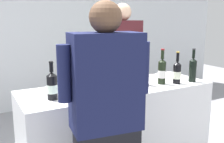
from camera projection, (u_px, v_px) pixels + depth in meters
wall_back at (44, 29)px, 4.55m from camera, size 8.00×0.10×2.80m
counter at (118, 134)px, 2.51m from camera, size 1.80×0.64×0.96m
wine_bottle_0 at (115, 72)px, 2.47m from camera, size 0.07×0.07×0.31m
wine_bottle_1 at (177, 72)px, 2.51m from camera, size 0.08×0.08×0.31m
wine_bottle_2 at (125, 69)px, 2.55m from camera, size 0.08×0.08×0.33m
wine_bottle_3 at (162, 71)px, 2.49m from camera, size 0.08×0.08×0.34m
wine_bottle_4 at (52, 86)px, 2.01m from camera, size 0.08×0.08×0.30m
wine_bottle_5 at (145, 72)px, 2.45m from camera, size 0.07×0.07×0.35m
wine_bottle_6 at (193, 69)px, 2.58m from camera, size 0.07×0.07×0.33m
wine_bottle_7 at (93, 79)px, 2.11m from camera, size 0.07×0.07×0.35m
wine_glass at (133, 71)px, 2.42m from camera, size 0.08×0.08×0.20m
ice_bucket at (83, 78)px, 2.29m from camera, size 0.22×0.22×0.20m
person_server at (122, 77)px, 3.24m from camera, size 0.61×0.29×1.76m
person_guest at (106, 137)px, 1.68m from camera, size 0.59×0.30×1.69m
potted_shrub at (116, 71)px, 4.02m from camera, size 0.57×0.60×1.14m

